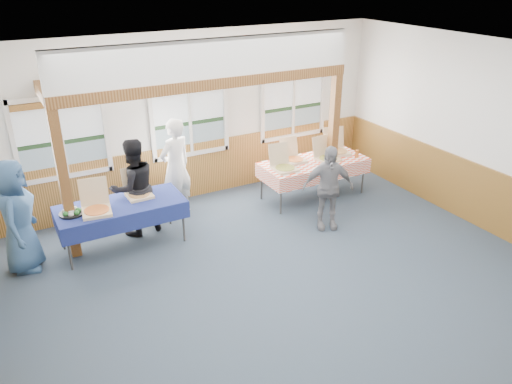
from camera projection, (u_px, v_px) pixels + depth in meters
floor at (284, 284)px, 7.28m from camera, size 8.00×8.00×0.00m
ceiling at (290, 62)px, 5.93m from camera, size 8.00×8.00×0.00m
wall_back at (189, 118)px, 9.39m from camera, size 8.00×0.00×8.00m
wall_right at (490, 138)px, 8.34m from camera, size 0.00×8.00×8.00m
wainscot_back at (192, 170)px, 9.81m from camera, size 7.98×0.05×1.10m
wainscot_right at (477, 195)px, 8.77m from camera, size 0.05×6.98×1.10m
window_left at (61, 133)px, 8.33m from camera, size 1.56×0.10×1.46m
window_mid at (190, 115)px, 9.33m from camera, size 1.56×0.10×1.46m
window_right at (293, 100)px, 10.33m from camera, size 1.56×0.10×1.46m
post_left at (65, 186)px, 7.52m from camera, size 0.15×0.15×2.40m
post_right at (333, 136)px, 9.69m from camera, size 0.15×0.15×2.40m
cross_beam at (213, 84)px, 8.06m from camera, size 5.15×0.18×0.18m
table_left at (121, 207)px, 8.00m from camera, size 2.19×1.66×0.76m
table_right at (314, 163)px, 9.73m from camera, size 2.29×1.62×0.76m
pizza_box_a at (96, 208)px, 7.69m from camera, size 0.50×0.58×0.47m
pizza_box_b at (138, 192)px, 8.23m from camera, size 0.41×0.50×0.44m
pizza_box_c at (284, 166)px, 9.28m from camera, size 0.42×0.51×0.45m
pizza_box_d at (294, 158)px, 9.68m from camera, size 0.39×0.48×0.42m
pizza_box_e at (327, 157)px, 9.73m from camera, size 0.45×0.52×0.43m
pizza_box_f at (337, 150)px, 10.08m from camera, size 0.55×0.62×0.47m
veggie_tray at (71, 212)px, 7.64m from camera, size 0.37×0.37×0.09m
drink_glass at (357, 154)px, 9.85m from camera, size 0.07×0.07×0.15m
woman_white at (176, 167)px, 9.00m from camera, size 0.78×0.65×1.82m
woman_black at (134, 187)px, 8.34m from camera, size 0.91×0.76×1.70m
man_blue at (17, 216)px, 7.32m from camera, size 0.79×0.99×1.76m
person_grey at (328, 188)px, 8.55m from camera, size 0.96×0.69×1.51m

